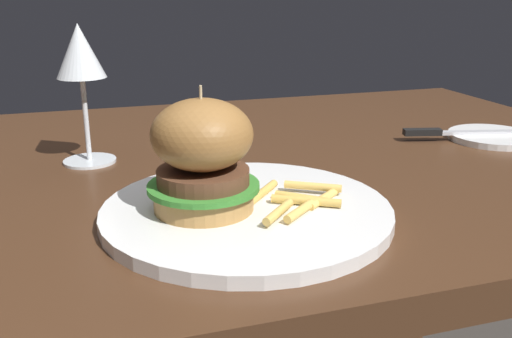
{
  "coord_description": "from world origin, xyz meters",
  "views": [
    {
      "loc": [
        -0.17,
        -0.76,
        0.98
      ],
      "look_at": [
        0.01,
        -0.19,
        0.78
      ],
      "focal_mm": 40.0,
      "sensor_mm": 36.0,
      "label": 1
    }
  ],
  "objects_px": {
    "burger_sandwich": "(203,155)",
    "table_knife": "(462,132)",
    "main_plate": "(247,212)",
    "bread_plate": "(493,137)",
    "wine_glass": "(80,59)"
  },
  "relations": [
    {
      "from": "burger_sandwich",
      "to": "table_knife",
      "type": "distance_m",
      "value": 0.51
    },
    {
      "from": "burger_sandwich",
      "to": "table_knife",
      "type": "relative_size",
      "value": 0.56
    },
    {
      "from": "bread_plate",
      "to": "table_knife",
      "type": "relative_size",
      "value": 0.6
    },
    {
      "from": "wine_glass",
      "to": "table_knife",
      "type": "height_order",
      "value": "wine_glass"
    },
    {
      "from": "main_plate",
      "to": "bread_plate",
      "type": "distance_m",
      "value": 0.51
    },
    {
      "from": "wine_glass",
      "to": "bread_plate",
      "type": "height_order",
      "value": "wine_glass"
    },
    {
      "from": "wine_glass",
      "to": "table_knife",
      "type": "relative_size",
      "value": 0.82
    },
    {
      "from": "wine_glass",
      "to": "table_knife",
      "type": "bearing_deg",
      "value": -5.6
    },
    {
      "from": "main_plate",
      "to": "burger_sandwich",
      "type": "xyz_separation_m",
      "value": [
        -0.05,
        0.01,
        0.07
      ]
    },
    {
      "from": "main_plate",
      "to": "bread_plate",
      "type": "xyz_separation_m",
      "value": [
        0.47,
        0.19,
        -0.0
      ]
    },
    {
      "from": "table_knife",
      "to": "bread_plate",
      "type": "bearing_deg",
      "value": -14.04
    },
    {
      "from": "main_plate",
      "to": "bread_plate",
      "type": "height_order",
      "value": "main_plate"
    },
    {
      "from": "main_plate",
      "to": "wine_glass",
      "type": "height_order",
      "value": "wine_glass"
    },
    {
      "from": "wine_glass",
      "to": "burger_sandwich",
      "type": "bearing_deg",
      "value": -66.88
    },
    {
      "from": "main_plate",
      "to": "table_knife",
      "type": "height_order",
      "value": "table_knife"
    }
  ]
}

